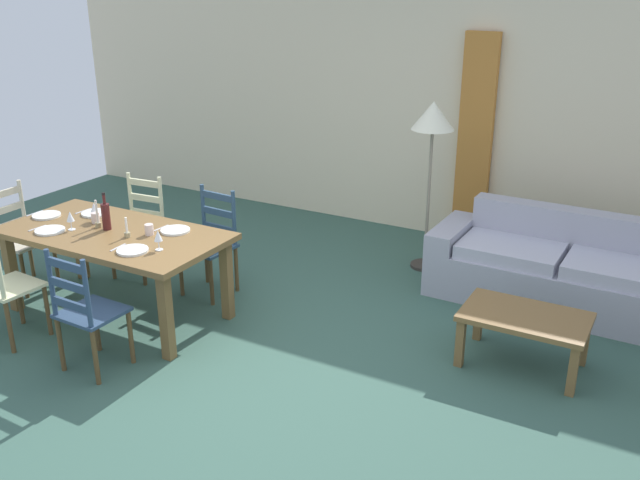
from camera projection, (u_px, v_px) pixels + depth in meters
The scene contains 30 objects.
ground_plane at pixel (262, 360), 5.27m from camera, with size 9.60×9.60×0.02m, color #36584B.
wall_far at pixel (427, 110), 7.48m from camera, with size 9.60×0.16×2.70m, color beige.
curtain_panel_left at pixel (475, 142), 7.19m from camera, with size 0.35×0.08×2.20m, color #BF7730.
dining_table at pixel (114, 241), 5.74m from camera, with size 1.90×0.96×0.75m.
dining_chair_near_left at pixel (3, 285), 5.38m from camera, with size 0.45×0.43×0.96m.
dining_chair_near_right at pixel (86, 312), 4.96m from camera, with size 0.43×0.41×0.96m.
dining_chair_far_left at pixel (140, 227), 6.61m from camera, with size 0.45×0.43×0.96m.
dining_chair_far_right at pixel (211, 242), 6.23m from camera, with size 0.45×0.43×0.96m.
dining_chair_head_west at pixel (19, 238), 6.34m from camera, with size 0.40×0.42×0.96m.
dinner_plate_near_left at pixel (50, 230), 5.71m from camera, with size 0.24×0.24×0.02m, color white.
fork_near_left at pixel (37, 228), 5.78m from camera, with size 0.02×0.17×0.01m, color silver.
dinner_plate_near_right at pixel (133, 250), 5.30m from camera, with size 0.24×0.24×0.02m, color white.
fork_near_right at pixel (118, 248), 5.37m from camera, with size 0.02×0.17×0.01m, color silver.
dinner_plate_far_left at pixel (95, 213), 6.12m from camera, with size 0.24×0.24×0.02m, color white.
fork_far_left at pixel (83, 211), 6.18m from camera, with size 0.02×0.17×0.01m, color silver.
dinner_plate_far_right at pixel (175, 230), 5.71m from camera, with size 0.24×0.24×0.02m, color white.
fork_far_right at pixel (161, 228), 5.78m from camera, with size 0.02×0.17×0.01m, color silver.
dinner_plate_head_west at pixel (46, 215), 6.06m from camera, with size 0.24×0.24×0.02m, color white.
fork_head_west at pixel (35, 213), 6.13m from camera, with size 0.02×0.17×0.01m, color silver.
wine_bottle at pixel (106, 216), 5.72m from camera, with size 0.07×0.07×0.32m.
wine_glass_near_left at pixel (70, 217), 5.71m from camera, with size 0.06×0.06×0.16m.
wine_glass_near_right at pixel (158, 237), 5.29m from camera, with size 0.06×0.06×0.16m.
wine_glass_far_left at pixel (94, 208), 5.92m from camera, with size 0.06×0.06×0.16m.
coffee_cup_primary at pixel (149, 230), 5.62m from camera, with size 0.07×0.07×0.09m, color beige.
coffee_cup_secondary at pixel (95, 218), 5.89m from camera, with size 0.07×0.07×0.09m, color beige.
candle_tall at pixel (98, 220), 5.78m from camera, with size 0.05×0.05×0.24m.
candle_short at pixel (127, 232), 5.57m from camera, with size 0.05×0.05×0.17m.
couch at pixel (565, 273), 6.06m from camera, with size 2.29×0.84×0.80m.
coffee_table at pixel (525, 322), 5.07m from camera, with size 0.90×0.56×0.42m.
standing_lamp at pixel (433, 126), 6.41m from camera, with size 0.40×0.40×1.64m.
Camera 1 is at (2.60, -3.80, 2.75)m, focal length 39.06 mm.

